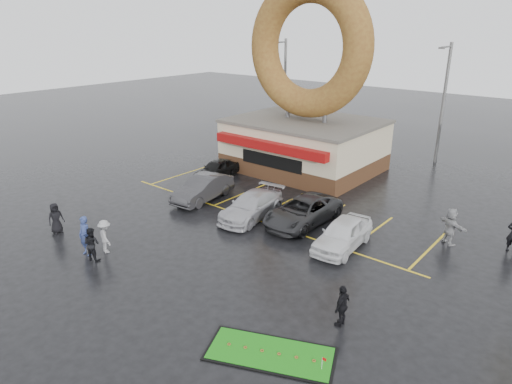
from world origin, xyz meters
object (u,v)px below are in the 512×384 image
Objects in this scene: car_white at (343,234)px; putting_green at (270,353)px; donut_shop at (306,109)px; car_black at (217,169)px; streetlight_left at (284,87)px; dumpster at (241,156)px; person_cameraman at (342,306)px; person_blue at (85,236)px; car_silver at (252,206)px; car_grey at (303,211)px; streetlight_mid at (443,101)px; car_dgrey at (203,188)px.

putting_green is (2.02, -8.26, -0.69)m from car_white.
donut_shop is 7.68m from car_black.
dumpster is at bearing -74.44° from streetlight_left.
streetlight_left is 28.97m from person_cameraman.
streetlight_left reaches higher than person_blue.
car_silver is 2.95× the size of person_cameraman.
donut_shop is at bearing 55.65° from car_black.
car_silver is 2.91m from car_grey.
streetlight_mid reaches higher than car_white.
donut_shop is at bearing 75.59° from car_dgrey.
streetlight_left reaches higher than car_black.
person_cameraman is at bearing 4.10° from person_blue.
streetlight_mid is 23.61m from person_cameraman.
donut_shop reaches higher than car_grey.
putting_green is (10.95, 0.02, -0.92)m from person_blue.
streetlight_mid is 2.36× the size of car_black.
putting_green is at bearing -42.61° from car_dgrey.
car_dgrey is at bearing -66.99° from dumpster.
streetlight_left reaches higher than car_grey.
dumpster is at bearing 145.75° from car_white.
streetlight_mid is 1.95× the size of putting_green.
person_cameraman is (8.78, -5.39, 0.12)m from car_silver.
car_dgrey is 2.36× the size of person_blue.
donut_shop is at bearing -131.38° from streetlight_mid.
person_blue is (-5.84, -9.45, 0.25)m from car_grey.
car_white is at bearing -84.65° from streetlight_mid.
person_blue is at bearing -105.86° from streetlight_mid.
streetlight_left is 13.72m from car_black.
car_dgrey is 6.80m from car_grey.
car_grey reaches higher than car_silver.
car_grey is 2.67× the size of person_blue.
person_cameraman is at bearing -51.90° from donut_shop.
person_blue is at bearing -76.58° from dumpster.
putting_green is (11.84, -8.46, -0.71)m from car_dgrey.
car_silver is 10.30m from person_cameraman.
car_grey is 3.16× the size of person_cameraman.
streetlight_left is 1.00× the size of streetlight_mid.
streetlight_mid is at bearing -169.76° from person_cameraman.
car_silver is at bearing 133.27° from putting_green.
car_silver is (2.87, -9.47, -3.77)m from donut_shop.
car_grey is 2.84× the size of dumpster.
car_silver is at bearing -122.84° from person_cameraman.
streetlight_left is at bearing -175.91° from streetlight_mid.
car_silver reaches higher than dumpster.
dumpster is (-0.99, 3.63, -0.00)m from car_black.
streetlight_mid is 26.37m from putting_green.
car_white reaches higher than car_grey.
car_black is (3.49, -12.61, -4.13)m from streetlight_left.
car_black is at bearing 95.34° from person_blue.
dumpster is at bearing -129.75° from person_cameraman.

